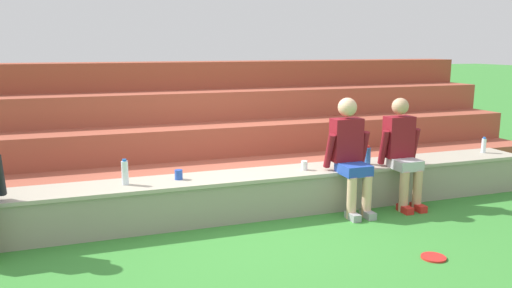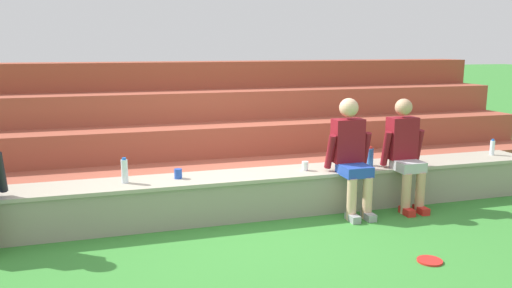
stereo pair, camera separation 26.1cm
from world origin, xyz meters
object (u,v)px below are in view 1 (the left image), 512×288
(plastic_cup_left_end, at_px, (304,165))
(plastic_cup_middle, at_px, (179,175))
(frisbee, at_px, (433,257))
(person_center, at_px, (402,150))
(person_left_of_center, at_px, (350,152))
(water_bottle_near_left, at_px, (368,156))
(water_bottle_near_right, at_px, (484,145))
(water_bottle_mid_left, at_px, (125,172))

(plastic_cup_left_end, xyz_separation_m, plastic_cup_middle, (-1.49, 0.06, -0.00))
(plastic_cup_left_end, distance_m, frisbee, 1.86)
(frisbee, bearing_deg, plastic_cup_middle, 139.19)
(person_center, height_order, plastic_cup_middle, person_center)
(person_left_of_center, relative_size, plastic_cup_left_end, 12.34)
(frisbee, bearing_deg, plastic_cup_left_end, 107.96)
(person_left_of_center, distance_m, plastic_cup_middle, 1.99)
(water_bottle_near_left, bearing_deg, person_left_of_center, -148.51)
(person_left_of_center, bearing_deg, frisbee, -87.06)
(person_center, relative_size, frisbee, 5.77)
(plastic_cup_left_end, xyz_separation_m, frisbee, (0.55, -1.69, -0.53))
(water_bottle_near_left, height_order, plastic_cup_middle, water_bottle_near_left)
(frisbee, bearing_deg, water_bottle_near_left, 79.65)
(plastic_cup_middle, distance_m, frisbee, 2.74)
(plastic_cup_left_end, bearing_deg, plastic_cup_middle, 177.50)
(plastic_cup_left_end, distance_m, plastic_cup_middle, 1.49)
(plastic_cup_middle, bearing_deg, person_left_of_center, -8.69)
(water_bottle_near_right, distance_m, plastic_cup_middle, 4.22)
(person_center, relative_size, plastic_cup_middle, 12.35)
(water_bottle_mid_left, xyz_separation_m, water_bottle_near_right, (4.79, 0.04, -0.03))
(water_bottle_near_left, relative_size, plastic_cup_left_end, 2.17)
(water_bottle_mid_left, bearing_deg, frisbee, -33.61)
(person_center, bearing_deg, person_left_of_center, 178.92)
(water_bottle_near_left, distance_m, water_bottle_near_right, 1.88)
(plastic_cup_left_end, relative_size, plastic_cup_middle, 1.02)
(plastic_cup_left_end, bearing_deg, person_center, -11.86)
(person_left_of_center, bearing_deg, water_bottle_mid_left, 173.79)
(person_left_of_center, xyz_separation_m, frisbee, (0.07, -1.46, -0.71))
(water_bottle_mid_left, relative_size, water_bottle_near_right, 1.27)
(person_left_of_center, distance_m, plastic_cup_left_end, 0.56)
(person_center, distance_m, plastic_cup_middle, 2.69)
(person_center, height_order, water_bottle_near_right, person_center)
(person_left_of_center, relative_size, water_bottle_mid_left, 4.85)
(water_bottle_near_left, bearing_deg, frisbee, -100.35)
(person_center, bearing_deg, water_bottle_near_left, 142.52)
(water_bottle_mid_left, height_order, water_bottle_near_left, water_bottle_mid_left)
(person_left_of_center, relative_size, water_bottle_near_right, 6.14)
(person_center, xyz_separation_m, plastic_cup_left_end, (-1.18, 0.25, -0.15))
(water_bottle_near_right, relative_size, frisbee, 0.96)
(water_bottle_near_left, xyz_separation_m, frisbee, (-0.31, -1.69, -0.59))
(plastic_cup_left_end, bearing_deg, water_bottle_near_left, 0.02)
(frisbee, bearing_deg, water_bottle_near_right, 38.96)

